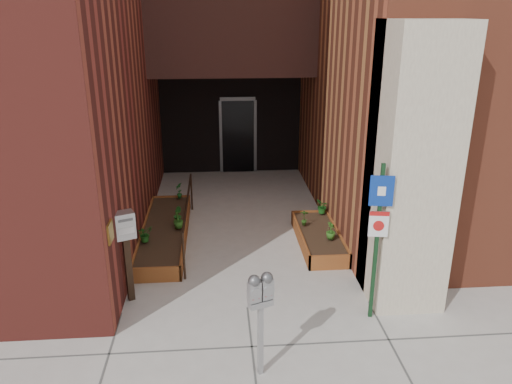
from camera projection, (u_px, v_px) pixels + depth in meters
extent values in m
plane|color=#9E9991|center=(247.00, 308.00, 8.04)|extent=(80.00, 80.00, 0.00)
cube|color=tan|center=(411.00, 170.00, 7.66)|extent=(1.10, 1.20, 4.40)
cube|color=black|center=(231.00, 32.00, 12.28)|extent=(4.20, 2.00, 2.00)
cube|color=black|center=(231.00, 120.00, 14.45)|extent=(4.00, 0.30, 3.00)
cube|color=black|center=(238.00, 137.00, 14.45)|extent=(0.90, 0.06, 2.10)
cube|color=#B79338|center=(110.00, 232.00, 7.18)|extent=(0.04, 0.30, 0.30)
cube|color=brown|center=(156.00, 275.00, 8.73)|extent=(0.90, 0.04, 0.30)
cube|color=brown|center=(172.00, 202.00, 12.06)|extent=(0.90, 0.04, 0.30)
cube|color=brown|center=(144.00, 233.00, 10.36)|extent=(0.04, 3.60, 0.30)
cube|color=brown|center=(186.00, 232.00, 10.43)|extent=(0.04, 3.60, 0.30)
cube|color=black|center=(165.00, 233.00, 10.40)|extent=(0.82, 3.52, 0.26)
cube|color=brown|center=(330.00, 263.00, 9.15)|extent=(0.80, 0.04, 0.30)
cube|color=brown|center=(309.00, 217.00, 11.18)|extent=(0.80, 0.04, 0.30)
cube|color=brown|center=(300.00, 238.00, 10.14)|extent=(0.04, 2.20, 0.30)
cube|color=brown|center=(337.00, 237.00, 10.19)|extent=(0.04, 2.20, 0.30)
cube|color=black|center=(319.00, 238.00, 10.17)|extent=(0.72, 2.12, 0.26)
cylinder|color=black|center=(184.00, 256.00, 8.74)|extent=(0.04, 0.04, 0.90)
cylinder|color=black|center=(192.00, 192.00, 11.83)|extent=(0.04, 0.04, 0.90)
cylinder|color=black|center=(187.00, 200.00, 10.14)|extent=(0.04, 3.30, 0.04)
cube|color=#959597|center=(260.00, 340.00, 6.42)|extent=(0.08, 0.08, 1.03)
cube|color=#959597|center=(261.00, 303.00, 6.22)|extent=(0.33, 0.22, 0.08)
cube|color=#959597|center=(254.00, 292.00, 6.13)|extent=(0.18, 0.15, 0.27)
sphere|color=#59595B|center=(254.00, 281.00, 6.07)|extent=(0.15, 0.15, 0.15)
cube|color=white|center=(256.00, 293.00, 6.07)|extent=(0.09, 0.04, 0.05)
cube|color=#B21414|center=(256.00, 298.00, 6.10)|extent=(0.09, 0.04, 0.03)
cube|color=#959597|center=(267.00, 289.00, 6.20)|extent=(0.18, 0.15, 0.27)
sphere|color=#59595B|center=(267.00, 278.00, 6.14)|extent=(0.15, 0.15, 0.15)
cube|color=white|center=(269.00, 289.00, 6.14)|extent=(0.09, 0.04, 0.05)
cube|color=#B21414|center=(269.00, 295.00, 6.17)|extent=(0.09, 0.04, 0.03)
cube|color=#123319|center=(376.00, 244.00, 7.39)|extent=(0.06, 0.06, 2.50)
cube|color=navy|center=(382.00, 191.00, 7.06)|extent=(0.34, 0.08, 0.45)
cube|color=white|center=(382.00, 191.00, 7.06)|extent=(0.11, 0.03, 0.14)
cube|color=white|center=(379.00, 224.00, 7.24)|extent=(0.28, 0.07, 0.40)
cube|color=#B21414|center=(380.00, 214.00, 7.18)|extent=(0.28, 0.06, 0.07)
cylinder|color=#B21414|center=(379.00, 226.00, 7.23)|extent=(0.16, 0.04, 0.16)
cube|color=black|center=(129.00, 269.00, 8.08)|extent=(0.14, 0.14, 1.14)
cube|color=#B4B4B7|center=(124.00, 225.00, 7.82)|extent=(0.37, 0.33, 0.43)
cube|color=#59595B|center=(126.00, 220.00, 7.67)|extent=(0.21, 0.10, 0.04)
cube|color=white|center=(127.00, 231.00, 7.73)|extent=(0.23, 0.11, 0.10)
imported|color=#1E601B|center=(145.00, 234.00, 9.60)|extent=(0.40, 0.40, 0.32)
imported|color=#185519|center=(177.00, 215.00, 10.42)|extent=(0.22, 0.22, 0.35)
imported|color=#295B1A|center=(178.00, 219.00, 10.19)|extent=(0.29, 0.29, 0.37)
imported|color=#18561D|center=(179.00, 190.00, 11.79)|extent=(0.24, 0.24, 0.39)
imported|color=#2B5F1B|center=(331.00, 231.00, 9.71)|extent=(0.26, 0.26, 0.34)
imported|color=#295718|center=(304.00, 217.00, 10.32)|extent=(0.23, 0.23, 0.35)
imported|color=#1A5E1B|center=(322.00, 207.00, 10.92)|extent=(0.33, 0.33, 0.32)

